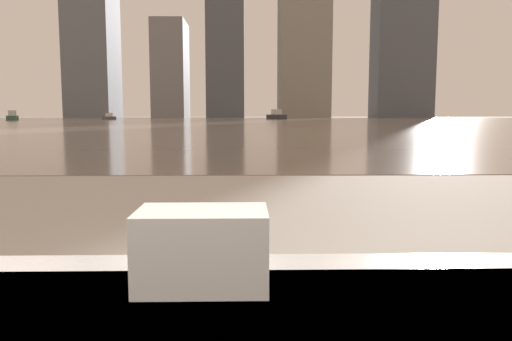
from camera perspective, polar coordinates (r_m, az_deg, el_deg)
name	(u,v)px	position (r m, az deg, el deg)	size (l,w,h in m)	color
towel_stack	(203,248)	(1.04, -6.13, -8.83)	(0.27, 0.17, 0.16)	white
harbor_water	(245,121)	(62.12, -1.30, 5.68)	(180.00, 110.00, 0.01)	gray
harbor_boat_0	(276,116)	(83.16, 2.36, 6.28)	(3.24, 4.57, 1.63)	#2D2D33
harbor_boat_1	(12,117)	(76.71, -26.08, 5.54)	(2.36, 3.81, 1.35)	#335647
harbor_boat_3	(109,117)	(79.41, -16.44, 5.85)	(1.53, 2.85, 1.01)	#4C4C51
skyline_tower_1	(171,70)	(119.81, -9.72, 11.24)	(7.40, 12.66, 22.01)	slate
skyline_tower_2	(225,25)	(119.95, -3.51, 16.28)	(8.58, 11.24, 42.61)	#4C515B
skyline_tower_3	(304,11)	(121.24, 5.51, 17.73)	(11.55, 11.37, 49.17)	gray
skyline_tower_4	(403,15)	(125.77, 16.48, 16.65)	(13.15, 9.04, 47.25)	#4C515B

